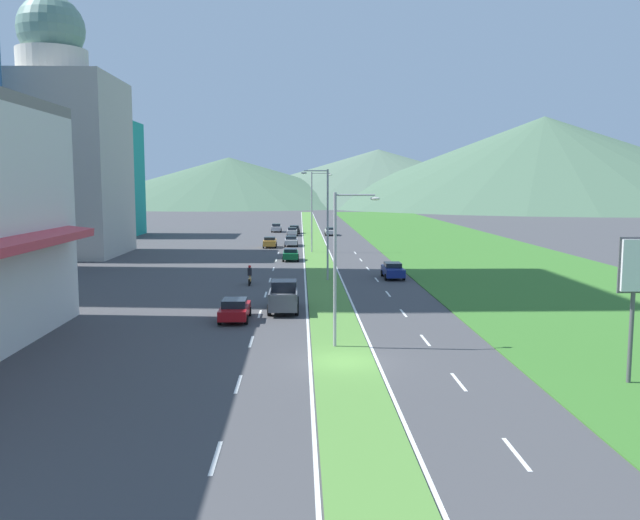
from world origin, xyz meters
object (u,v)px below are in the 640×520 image
at_px(car_0, 235,309).
at_px(car_8, 393,270).
at_px(pickup_truck_0, 284,297).
at_px(motorcycle_rider, 250,277).
at_px(car_4, 270,242).
at_px(car_1, 294,229).
at_px(car_6, 330,231).
at_px(car_3, 276,228).
at_px(car_5, 291,254).
at_px(street_lamp_near, 340,259).
at_px(street_lamp_mid, 325,218).
at_px(street_lamp_far, 314,207).
at_px(car_2, 292,231).
at_px(car_7, 291,241).

distance_m(car_0, car_8, 23.67).
bearing_deg(pickup_truck_0, motorcycle_rider, 15.37).
relative_size(car_4, motorcycle_rider, 2.01).
bearing_deg(car_8, car_4, -157.02).
distance_m(car_1, car_6, 7.74).
bearing_deg(car_0, car_3, 0.04).
distance_m(car_4, motorcycle_rider, 35.22).
distance_m(car_0, car_5, 34.78).
height_order(street_lamp_near, car_0, street_lamp_near).
distance_m(street_lamp_near, car_5, 42.51).
distance_m(street_lamp_mid, car_1, 59.87).
distance_m(street_lamp_far, pickup_truck_0, 40.92).
bearing_deg(car_5, car_3, 4.07).
height_order(car_1, pickup_truck_0, pickup_truck_0).
distance_m(car_1, pickup_truck_0, 74.27).
bearing_deg(car_2, street_lamp_far, -173.67).
xyz_separation_m(car_4, motorcycle_rider, (-0.25, -35.22, -0.04)).
bearing_deg(car_4, street_lamp_far, -138.70).
bearing_deg(car_7, car_1, -0.65).
bearing_deg(car_0, car_2, -2.41).
bearing_deg(car_6, car_5, -9.57).
distance_m(street_lamp_near, car_8, 28.19).
bearing_deg(car_2, car_6, -84.03).
height_order(street_lamp_near, car_2, street_lamp_near).
distance_m(car_3, car_6, 12.86).
bearing_deg(car_2, car_5, -179.65).
distance_m(car_5, pickup_truck_0, 31.18).
height_order(car_3, car_5, car_3).
bearing_deg(car_5, pickup_truck_0, 179.84).
xyz_separation_m(street_lamp_mid, pickup_truck_0, (-3.58, -14.72, -4.94)).
bearing_deg(car_5, car_8, -146.21).
bearing_deg(street_lamp_near, car_4, 96.38).
bearing_deg(street_lamp_near, car_8, 75.87).
distance_m(street_lamp_near, street_lamp_mid, 25.73).
height_order(street_lamp_near, pickup_truck_0, street_lamp_near).
bearing_deg(car_7, car_3, 6.39).
height_order(car_2, car_8, car_8).
relative_size(car_8, pickup_truck_0, 0.85).
xyz_separation_m(street_lamp_mid, car_3, (-6.84, 63.47, -5.12)).
bearing_deg(car_2, car_7, -179.83).
relative_size(street_lamp_far, car_3, 2.53).
bearing_deg(car_5, car_1, -0.13).
relative_size(car_6, pickup_truck_0, 0.86).
distance_m(car_2, motorcycle_rider, 57.06).
distance_m(car_2, car_4, 21.95).
relative_size(car_5, car_6, 0.90).
bearing_deg(car_7, motorcycle_rider, 174.99).
bearing_deg(car_0, car_6, -7.63).
xyz_separation_m(car_3, motorcycle_rider, (-0.12, -65.88, -0.06)).
relative_size(street_lamp_mid, pickup_truck_0, 1.94).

